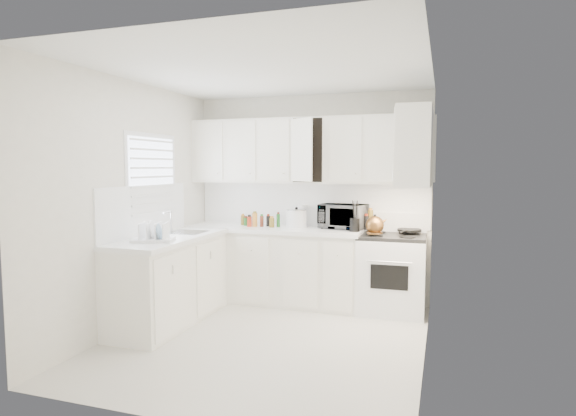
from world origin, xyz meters
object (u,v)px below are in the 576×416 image
at_px(microwave, 343,214).
at_px(rice_cooker, 296,217).
at_px(dish_rack, 153,231).
at_px(tea_kettle, 375,224).
at_px(utensil_crock, 355,216).
at_px(stove, 392,263).

bearing_deg(microwave, rice_cooker, -161.57).
distance_m(microwave, rice_cooker, 0.58).
bearing_deg(microwave, dish_rack, -124.73).
bearing_deg(rice_cooker, tea_kettle, 6.32).
xyz_separation_m(microwave, rice_cooker, (-0.57, -0.07, -0.06)).
height_order(rice_cooker, utensil_crock, utensil_crock).
relative_size(microwave, utensil_crock, 1.44).
distance_m(stove, microwave, 0.83).
height_order(microwave, utensil_crock, utensil_crock).
distance_m(stove, dish_rack, 2.70).
height_order(stove, rice_cooker, rice_cooker).
xyz_separation_m(tea_kettle, rice_cooker, (-1.00, 0.22, 0.02)).
bearing_deg(rice_cooker, microwave, 26.25).
bearing_deg(utensil_crock, rice_cooker, 167.85).
height_order(utensil_crock, dish_rack, utensil_crock).
bearing_deg(stove, microwave, 165.97).
distance_m(stove, rice_cooker, 1.28).
relative_size(tea_kettle, utensil_crock, 0.69).
bearing_deg(utensil_crock, stove, 13.33).
bearing_deg(dish_rack, utensil_crock, 17.05).
bearing_deg(stove, tea_kettle, -139.69).
relative_size(tea_kettle, microwave, 0.48).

